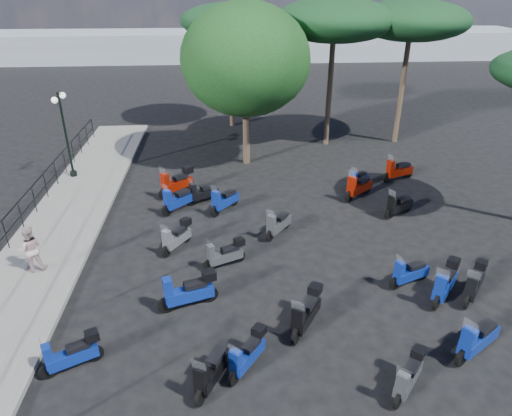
{
  "coord_description": "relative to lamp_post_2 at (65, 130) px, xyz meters",
  "views": [
    {
      "loc": [
        -0.26,
        -10.66,
        8.59
      ],
      "look_at": [
        0.85,
        3.82,
        1.2
      ],
      "focal_mm": 32.0,
      "sensor_mm": 36.0,
      "label": 1
    }
  ],
  "objects": [
    {
      "name": "broadleaf_tree",
      "position": [
        8.3,
        1.49,
        2.7
      ],
      "size": [
        6.11,
        6.11,
        7.71
      ],
      "color": "#38281E",
      "rests_on": "ground"
    },
    {
      "name": "scooter_2",
      "position": [
        3.28,
        -12.05,
        -1.95
      ],
      "size": [
        1.4,
        0.85,
        1.21
      ],
      "rotation": [
        0.0,
        0.0,
        2.04
      ],
      "color": "black",
      "rests_on": "ground"
    },
    {
      "name": "lamp_post_2",
      "position": [
        0.0,
        0.0,
        0.0
      ],
      "size": [
        0.35,
        1.16,
        3.95
      ],
      "rotation": [
        0.0,
        0.0,
        -0.08
      ],
      "color": "black",
      "rests_on": "sidewalk"
    },
    {
      "name": "scooter_14",
      "position": [
        7.52,
        -12.37,
        -1.95
      ],
      "size": [
        1.02,
        1.29,
        1.2
      ],
      "rotation": [
        0.0,
        0.0,
        2.51
      ],
      "color": "black",
      "rests_on": "ground"
    },
    {
      "name": "scooter_16",
      "position": [
        9.02,
        -5.99,
        -1.96
      ],
      "size": [
        1.08,
        1.32,
        1.28
      ],
      "rotation": [
        0.0,
        0.0,
        2.47
      ],
      "color": "black",
      "rests_on": "ground"
    },
    {
      "name": "scooter_5",
      "position": [
        5.2,
        -3.74,
        -1.92
      ],
      "size": [
        1.31,
        1.3,
        1.38
      ],
      "rotation": [
        0.0,
        0.0,
        2.35
      ],
      "color": "black",
      "rests_on": "ground"
    },
    {
      "name": "scooter_21",
      "position": [
        12.7,
        -9.35,
        -1.98
      ],
      "size": [
        1.46,
        0.77,
        1.23
      ],
      "rotation": [
        0.0,
        0.0,
        1.96
      ],
      "color": "black",
      "rests_on": "ground"
    },
    {
      "name": "scooter_15",
      "position": [
        9.18,
        -11.05,
        -1.89
      ],
      "size": [
        1.07,
        1.51,
        1.36
      ],
      "rotation": [
        0.0,
        0.0,
        2.58
      ],
      "color": "black",
      "rests_on": "ground"
    },
    {
      "name": "scooter_22",
      "position": [
        12.86,
        -3.07,
        -1.91
      ],
      "size": [
        1.47,
        1.21,
        1.43
      ],
      "rotation": [
        0.0,
        0.0,
        2.24
      ],
      "color": "black",
      "rests_on": "ground"
    },
    {
      "name": "scooter_3",
      "position": [
        5.38,
        -6.68,
        -1.93
      ],
      "size": [
        1.01,
        1.37,
        1.25
      ],
      "rotation": [
        0.0,
        0.0,
        2.55
      ],
      "color": "black",
      "rests_on": "ground"
    },
    {
      "name": "scooter_8",
      "position": [
        6.66,
        -12.84,
        -1.95
      ],
      "size": [
        0.89,
        1.51,
        1.3
      ],
      "rotation": [
        0.0,
        0.0,
        2.68
      ],
      "color": "black",
      "rests_on": "ground"
    },
    {
      "name": "scooter_27",
      "position": [
        13.5,
        -10.06,
        -1.88
      ],
      "size": [
        1.27,
        1.42,
        1.38
      ],
      "rotation": [
        0.0,
        0.0,
        2.43
      ],
      "color": "black",
      "rests_on": "ground"
    },
    {
      "name": "scooter_20",
      "position": [
        13.28,
        -12.35,
        -1.92
      ],
      "size": [
        1.54,
        1.06,
        1.4
      ],
      "rotation": [
        0.0,
        0.0,
        2.14
      ],
      "color": "black",
      "rests_on": "ground"
    },
    {
      "name": "pedestrian_far",
      "position": [
        0.93,
        -7.85,
        -1.47
      ],
      "size": [
        0.9,
        0.8,
        1.56
      ],
      "primitive_type": "imported",
      "rotation": [
        0.0,
        0.0,
        3.46
      ],
      "color": "#C0A2A2",
      "rests_on": "sidewalk"
    },
    {
      "name": "pine_0",
      "position": [
        13.0,
        4.06,
        4.18
      ],
      "size": [
        6.28,
        6.28,
        7.7
      ],
      "color": "#38281E",
      "rests_on": "ground"
    },
    {
      "name": "scooter_10",
      "position": [
        7.04,
        -7.9,
        -1.95
      ],
      "size": [
        1.41,
        0.82,
        1.2
      ],
      "rotation": [
        0.0,
        0.0,
        2.0
      ],
      "color": "black",
      "rests_on": "ground"
    },
    {
      "name": "pine_2",
      "position": [
        7.75,
        8.13,
        3.85
      ],
      "size": [
        5.79,
        5.79,
        7.29
      ],
      "color": "#38281E",
      "rests_on": "ground"
    },
    {
      "name": "scooter_17",
      "position": [
        7.08,
        -3.91,
        -1.93
      ],
      "size": [
        1.19,
        1.36,
        1.36
      ],
      "rotation": [
        0.0,
        0.0,
        2.43
      ],
      "color": "black",
      "rests_on": "ground"
    },
    {
      "name": "scooter_23",
      "position": [
        13.13,
        -2.15,
        -1.99
      ],
      "size": [
        1.13,
        1.11,
        1.19
      ],
      "rotation": [
        0.0,
        0.0,
        2.34
      ],
      "color": "black",
      "rests_on": "ground"
    },
    {
      "name": "scooter_13",
      "position": [
        11.14,
        -13.33,
        -1.96
      ],
      "size": [
        1.07,
        1.21,
        1.18
      ],
      "rotation": [
        0.0,
        0.0,
        2.43
      ],
      "color": "black",
      "rests_on": "ground"
    },
    {
      "name": "scooter_9",
      "position": [
        5.98,
        -9.89,
        -1.87
      ],
      "size": [
        1.73,
        0.82,
        1.42
      ],
      "rotation": [
        0.0,
        0.0,
        1.89
      ],
      "color": "black",
      "rests_on": "ground"
    },
    {
      "name": "pine_1",
      "position": [
        17.08,
        4.17,
        4.14
      ],
      "size": [
        5.96,
        5.96,
        7.61
      ],
      "color": "#38281E",
      "rests_on": "ground"
    },
    {
      "name": "distant_hills",
      "position": [
        7.36,
        35.1,
        -0.9
      ],
      "size": [
        70.0,
        8.0,
        3.0
      ],
      "primitive_type": "cube",
      "color": "gray",
      "rests_on": "ground"
    },
    {
      "name": "scooter_28",
      "position": [
        14.02,
        -4.81,
        -1.96
      ],
      "size": [
        1.42,
        0.92,
        1.26
      ],
      "rotation": [
        0.0,
        0.0,
        2.1
      ],
      "color": "black",
      "rests_on": "ground"
    },
    {
      "name": "scooter_4",
      "position": [
        6.18,
        -3.03,
        -1.97
      ],
      "size": [
        1.39,
        0.91,
        1.24
      ],
      "rotation": [
        0.0,
        0.0,
        2.11
      ],
      "color": "black",
      "rests_on": "ground"
    },
    {
      "name": "scooter_26",
      "position": [
        14.37,
        -10.11,
        -1.91
      ],
      "size": [
        1.18,
        1.34,
        1.3
      ],
      "rotation": [
        0.0,
        0.0,
        2.44
      ],
      "color": "black",
      "rests_on": "ground"
    },
    {
      "name": "scooter_29",
      "position": [
        15.24,
        -1.36,
        -1.92
      ],
      "size": [
        1.66,
        0.84,
        1.38
      ],
      "rotation": [
        0.0,
        0.0,
        1.94
      ],
      "color": "black",
      "rests_on": "ground"
    },
    {
      "name": "scooter_11",
      "position": [
        5.03,
        -2.12,
        -1.84
      ],
      "size": [
        1.48,
        1.4,
        1.48
      ],
      "rotation": [
        0.0,
        0.0,
        2.32
      ],
      "color": "black",
      "rests_on": "ground"
    },
    {
      "name": "ground",
      "position": [
        7.36,
        -9.9,
        -2.4
      ],
      "size": [
        120.0,
        120.0,
        0.0
      ],
      "primitive_type": "plane",
      "color": "black",
      "rests_on": "ground"
    },
    {
      "name": "sidewalk",
      "position": [
        0.86,
        -6.9,
        -2.33
      ],
      "size": [
        3.0,
        30.0,
        0.15
      ],
      "primitive_type": "cube",
      "color": "slate",
      "rests_on": "ground"
    }
  ]
}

